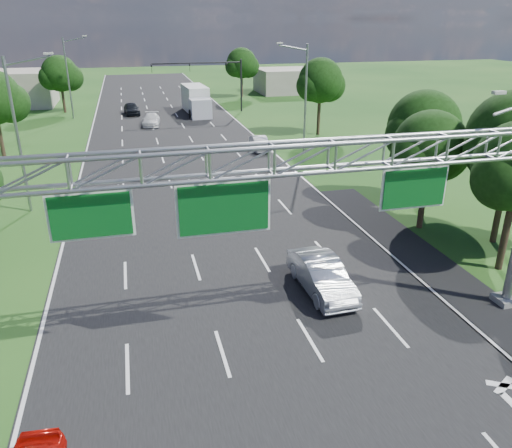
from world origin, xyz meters
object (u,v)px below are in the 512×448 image
object	(u,v)px
sign_gantry	(274,176)
box_truck	(196,101)
traffic_signal	(216,74)
silver_sedan	(322,275)

from	to	relation	value
sign_gantry	box_truck	bearing A→B (deg)	85.35
sign_gantry	traffic_signal	distance (m)	53.51
traffic_signal	box_truck	size ratio (longest dim) A/B	1.27
traffic_signal	box_truck	distance (m)	4.48
sign_gantry	silver_sedan	bearing A→B (deg)	42.95
sign_gantry	traffic_signal	world-z (taller)	sign_gantry
sign_gantry	silver_sedan	xyz separation A→B (m)	(3.34, 3.11, -6.06)
sign_gantry	traffic_signal	bearing A→B (deg)	82.32
box_truck	silver_sedan	bearing A→B (deg)	-94.30
traffic_signal	silver_sedan	distance (m)	50.23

